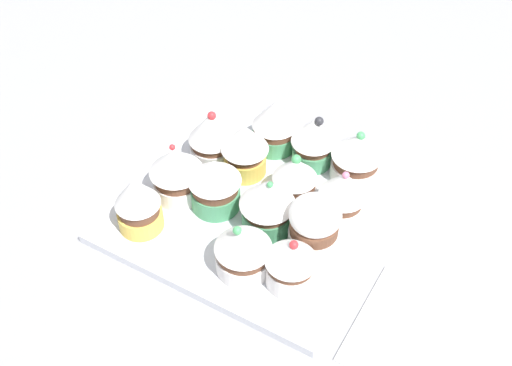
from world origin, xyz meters
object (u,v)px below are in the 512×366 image
Objects in this scene: cupcake_1 at (313,140)px; baking_tray at (256,203)px; cupcake_4 at (295,179)px; cupcake_13 at (138,203)px; cupcake_8 at (267,203)px; cupcake_12 at (243,249)px; cupcake_2 at (275,124)px; cupcake_10 at (176,172)px; cupcake_11 at (291,262)px; cupcake_0 at (357,156)px; napkin at (431,343)px; cupcake_9 at (215,183)px; cupcake_5 at (245,148)px; cupcake_6 at (211,136)px; cupcake_3 at (342,195)px; cupcake_7 at (314,225)px.

baking_tray is at bearing 72.83° from cupcake_1.
cupcake_13 is (13.71, 12.81, 0.54)cm from cupcake_4.
cupcake_8 is 6.72cm from cupcake_12.
cupcake_8 is at bearing -150.87° from cupcake_13.
cupcake_13 reaches higher than cupcake_2.
cupcake_10 reaches higher than cupcake_11.
cupcake_8 is at bearing 66.51° from cupcake_0.
cupcake_4 is 0.92× the size of cupcake_13.
napkin is (-28.06, 17.88, -4.61)cm from cupcake_2.
cupcake_4 is 9.61cm from cupcake_9.
cupcake_5 is 1.08× the size of cupcake_12.
cupcake_8 is at bearing 135.78° from cupcake_5.
cupcake_11 is 16.60cm from napkin.
cupcake_5 and cupcake_6 have the same top height.
cupcake_1 and cupcake_6 have the same top height.
cupcake_12 is at bearing 63.47° from cupcake_3.
cupcake_0 is 0.96× the size of cupcake_7.
cupcake_2 is 1.04× the size of cupcake_4.
cupcake_10 is (12.79, 6.39, 0.53)cm from cupcake_4.
cupcake_13 is at bearing 2.46° from cupcake_12.
cupcake_10 is at bearing 2.06° from cupcake_7.
cupcake_2 is 0.99× the size of cupcake_9.
cupcake_10 is 1.08× the size of cupcake_11.
cupcake_4 is at bearing 170.83° from cupcake_5.
cupcake_6 is (11.74, 5.63, -0.11)cm from cupcake_1.
cupcake_3 is 1.06× the size of cupcake_4.
cupcake_8 is at bearing 91.27° from cupcake_1.
cupcake_6 is at bearing -90.61° from cupcake_10.
cupcake_2 is 0.95× the size of cupcake_13.
cupcake_5 is at bearing -45.16° from baking_tray.
cupcake_6 reaches higher than cupcake_11.
cupcake_6 reaches higher than cupcake_3.
cupcake_3 is 1.06× the size of cupcake_12.
cupcake_12 is at bearing 50.28° from cupcake_7.
cupcake_8 is (6.05, -0.19, 0.14)cm from cupcake_7.
cupcake_1 is (-2.95, -9.54, 4.45)cm from baking_tray.
cupcake_8 is 7.09cm from cupcake_9.
cupcake_11 is at bearing -175.50° from cupcake_13.
cupcake_0 is 18.14cm from cupcake_9.
cupcake_11 is (-6.29, 18.32, -0.37)cm from cupcake_1.
cupcake_11 is at bearing 3.17° from napkin.
baking_tray is 4.09× the size of cupcake_3.
cupcake_13 is 35.42cm from napkin.
cupcake_3 is at bearing -140.32° from cupcake_8.
napkin is at bearing -176.83° from cupcake_11.
cupcake_2 is at bearing -57.25° from cupcake_11.
cupcake_1 is 0.49× the size of napkin.
cupcake_9 is at bearing -9.35° from napkin.
cupcake_10 is (5.02, 0.76, 0.06)cm from cupcake_9.
cupcake_4 is at bearing -97.12° from cupcake_8.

